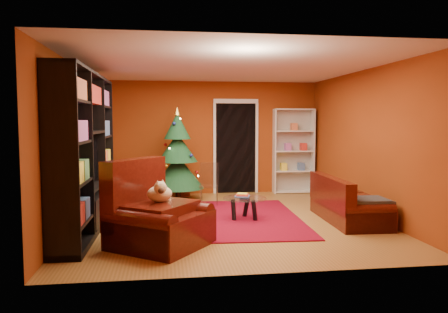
{
  "coord_description": "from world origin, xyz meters",
  "views": [
    {
      "loc": [
        -1.07,
        -7.34,
        1.68
      ],
      "look_at": [
        0.0,
        0.4,
        1.05
      ],
      "focal_mm": 35.0,
      "sensor_mm": 36.0,
      "label": 1
    }
  ],
  "objects": [
    {
      "name": "gift_box_red",
      "position": [
        -0.63,
        2.42,
        0.1
      ],
      "size": [
        0.26,
        0.26,
        0.21
      ],
      "primitive_type": "cube",
      "rotation": [
        0.0,
        0.0,
        0.29
      ],
      "color": "#9E3317",
      "rests_on": "floor"
    },
    {
      "name": "media_unit",
      "position": [
        -2.27,
        -0.48,
        1.2
      ],
      "size": [
        0.53,
        3.14,
        2.4
      ],
      "primitive_type": null,
      "rotation": [
        0.0,
        0.0,
        -0.01
      ],
      "color": "black",
      "rests_on": "floor"
    },
    {
      "name": "white_bookshelf",
      "position": [
        1.95,
        2.57,
        0.99
      ],
      "size": [
        0.95,
        0.38,
        2.03
      ],
      "primitive_type": null,
      "rotation": [
        0.0,
        0.0,
        -0.05
      ],
      "color": "white",
      "rests_on": "floor"
    },
    {
      "name": "ceiling",
      "position": [
        0.0,
        0.0,
        2.62
      ],
      "size": [
        5.0,
        5.5,
        0.05
      ],
      "primitive_type": "cube",
      "color": "silver",
      "rests_on": "wall_back"
    },
    {
      "name": "christmas_tree",
      "position": [
        -0.78,
        2.02,
        0.97
      ],
      "size": [
        1.36,
        1.36,
        2.01
      ],
      "primitive_type": null,
      "rotation": [
        0.0,
        0.0,
        0.24
      ],
      "color": "#113A1E",
      "rests_on": "floor"
    },
    {
      "name": "armchair",
      "position": [
        -1.12,
        -1.51,
        0.47
      ],
      "size": [
        1.69,
        1.69,
        0.94
      ],
      "primitive_type": null,
      "rotation": [
        0.0,
        0.0,
        0.93
      ],
      "color": "#340B06",
      "rests_on": "rug"
    },
    {
      "name": "wall_back",
      "position": [
        0.0,
        2.77,
        1.3
      ],
      "size": [
        5.0,
        0.05,
        2.6
      ],
      "primitive_type": "cube",
      "color": "#883610",
      "rests_on": "ground"
    },
    {
      "name": "wall_left",
      "position": [
        -2.52,
        0.0,
        1.3
      ],
      "size": [
        0.05,
        5.5,
        2.6
      ],
      "primitive_type": "cube",
      "color": "#883610",
      "rests_on": "ground"
    },
    {
      "name": "wall_right",
      "position": [
        2.52,
        0.0,
        1.3
      ],
      "size": [
        0.05,
        5.5,
        2.6
      ],
      "primitive_type": "cube",
      "color": "#883610",
      "rests_on": "ground"
    },
    {
      "name": "gift_box_green",
      "position": [
        -1.03,
        1.84,
        0.12
      ],
      "size": [
        0.25,
        0.25,
        0.25
      ],
      "primitive_type": "cube",
      "rotation": [
        0.0,
        0.0,
        -0.03
      ],
      "color": "#246038",
      "rests_on": "floor"
    },
    {
      "name": "coffee_table",
      "position": [
        0.29,
        -0.1,
        0.2
      ],
      "size": [
        0.94,
        0.94,
        0.46
      ],
      "primitive_type": null,
      "rotation": [
        0.0,
        0.0,
        -0.31
      ],
      "color": "gray",
      "rests_on": "rug"
    },
    {
      "name": "rug",
      "position": [
        -0.1,
        0.05,
        0.01
      ],
      "size": [
        2.85,
        3.27,
        0.02
      ],
      "primitive_type": "cube",
      "rotation": [
        0.0,
        0.0,
        -0.05
      ],
      "color": "maroon",
      "rests_on": "floor"
    },
    {
      "name": "gift_box_teal",
      "position": [
        -1.52,
        1.97,
        0.16
      ],
      "size": [
        0.33,
        0.33,
        0.32
      ],
      "primitive_type": "cube",
      "rotation": [
        0.0,
        0.0,
        -0.0
      ],
      "color": "teal",
      "rests_on": "floor"
    },
    {
      "name": "dog",
      "position": [
        -1.13,
        -1.44,
        0.7
      ],
      "size": [
        0.48,
        0.5,
        0.31
      ],
      "primitive_type": null,
      "rotation": [
        0.0,
        0.0,
        0.93
      ],
      "color": "beige",
      "rests_on": "armchair"
    },
    {
      "name": "acrylic_chair",
      "position": [
        -0.17,
        1.32,
        0.38
      ],
      "size": [
        0.44,
        0.47,
        0.76
      ],
      "primitive_type": null,
      "rotation": [
        0.0,
        0.0,
        -0.13
      ],
      "color": "#66605B",
      "rests_on": "rug"
    },
    {
      "name": "doorway",
      "position": [
        0.6,
        2.73,
        1.05
      ],
      "size": [
        1.06,
        0.6,
        2.16
      ],
      "primitive_type": null,
      "color": "black",
      "rests_on": "floor"
    },
    {
      "name": "sofa",
      "position": [
        2.02,
        -0.42,
        0.38
      ],
      "size": [
        0.88,
        1.82,
        0.77
      ],
      "primitive_type": null,
      "rotation": [
        0.0,
        0.0,
        1.53
      ],
      "color": "#340B06",
      "rests_on": "rug"
    },
    {
      "name": "floor",
      "position": [
        0.0,
        0.0,
        -0.03
      ],
      "size": [
        5.0,
        5.5,
        0.05
      ],
      "primitive_type": "cube",
      "color": "brown",
      "rests_on": "ground"
    }
  ]
}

